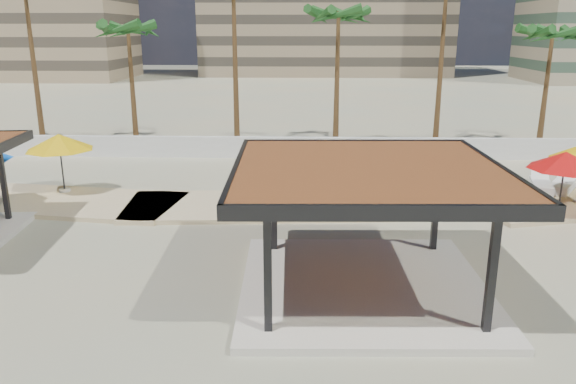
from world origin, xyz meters
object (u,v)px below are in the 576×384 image
lounger_c (541,185)px  lounger_d (563,185)px  pavilion_central (366,217)px  umbrella_c (565,161)px  lounger_b (428,194)px

lounger_c → lounger_d: 0.94m
pavilion_central → umbrella_c: bearing=36.7°
lounger_b → lounger_c: lounger_c is taller
umbrella_c → lounger_b: bearing=156.8°
lounger_d → umbrella_c: bearing=-171.0°
lounger_b → lounger_c: (5.25, 1.51, 0.04)m
lounger_c → pavilion_central: bearing=153.1°
lounger_b → lounger_c: bearing=-70.6°
umbrella_c → lounger_d: size_ratio=1.32×
lounger_d → pavilion_central: bearing=169.9°
pavilion_central → lounger_d: (9.68, 9.80, -1.74)m
lounger_b → lounger_d: size_ratio=0.80×
pavilion_central → lounger_d: bearing=43.7°
lounger_c → umbrella_c: bearing=-176.7°
pavilion_central → lounger_b: size_ratio=3.75×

